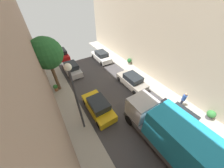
# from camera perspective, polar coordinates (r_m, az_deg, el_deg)

# --- Properties ---
(ground) EXTENTS (32.00, 32.00, 0.00)m
(ground) POSITION_cam_1_polar(r_m,az_deg,el_deg) (11.41, 18.65, -21.85)
(ground) COLOR #423F42
(sidewalk_right) EXTENTS (2.00, 44.00, 0.15)m
(sidewalk_right) POSITION_cam_1_polar(r_m,az_deg,el_deg) (14.47, 32.17, -9.78)
(sidewalk_right) COLOR #A8A399
(sidewalk_right) RESTS_ON ground
(parked_car_left_2) EXTENTS (1.78, 4.20, 1.57)m
(parked_car_left_2) POSITION_cam_1_polar(r_m,az_deg,el_deg) (11.65, -6.66, -10.89)
(parked_car_left_2) COLOR gold
(parked_car_left_2) RESTS_ON ground
(parked_car_left_3) EXTENTS (1.78, 4.20, 1.57)m
(parked_car_left_3) POSITION_cam_1_polar(r_m,az_deg,el_deg) (17.73, -19.04, 7.07)
(parked_car_left_3) COLOR silver
(parked_car_left_3) RESTS_ON ground
(parked_car_left_4) EXTENTS (1.78, 4.20, 1.57)m
(parked_car_left_4) POSITION_cam_1_polar(r_m,az_deg,el_deg) (22.60, -23.37, 13.18)
(parked_car_left_4) COLOR red
(parked_car_left_4) RESTS_ON ground
(parked_car_right_2) EXTENTS (1.78, 4.20, 1.57)m
(parked_car_right_2) POSITION_cam_1_polar(r_m,az_deg,el_deg) (12.33, 29.71, -14.19)
(parked_car_right_2) COLOR black
(parked_car_right_2) RESTS_ON ground
(parked_car_right_3) EXTENTS (1.78, 4.20, 1.57)m
(parked_car_right_3) POSITION_cam_1_polar(r_m,az_deg,el_deg) (14.71, 9.69, 1.57)
(parked_car_right_3) COLOR gray
(parked_car_right_3) RESTS_ON ground
(parked_car_right_4) EXTENTS (1.78, 4.20, 1.57)m
(parked_car_right_4) POSITION_cam_1_polar(r_m,az_deg,el_deg) (20.20, -5.21, 13.27)
(parked_car_right_4) COLOR white
(parked_car_right_4) RESTS_ON ground
(delivery_truck) EXTENTS (2.26, 6.60, 3.38)m
(delivery_truck) POSITION_cam_1_polar(r_m,az_deg,el_deg) (9.76, 25.22, -20.28)
(delivery_truck) COLOR #4C4C51
(delivery_truck) RESTS_ON ground
(pedestrian) EXTENTS (0.40, 0.36, 1.72)m
(pedestrian) POSITION_cam_1_polar(r_m,az_deg,el_deg) (13.74, 31.46, -6.29)
(pedestrian) COLOR #2D334C
(pedestrian) RESTS_ON sidewalk_right
(street_tree_0) EXTENTS (3.15, 3.15, 6.15)m
(street_tree_0) POSITION_cam_1_polar(r_m,az_deg,el_deg) (13.33, -29.33, 12.74)
(street_tree_0) COLOR brown
(street_tree_0) RESTS_ON sidewalk_left
(potted_plant_0) EXTENTS (0.71, 0.71, 0.98)m
(potted_plant_0) POSITION_cam_1_polar(r_m,az_deg,el_deg) (14.28, 40.23, -11.31)
(potted_plant_0) COLOR slate
(potted_plant_0) RESTS_ON sidewalk_right
(potted_plant_1) EXTENTS (0.67, 0.67, 0.94)m
(potted_plant_1) POSITION_cam_1_polar(r_m,az_deg,el_deg) (19.02, 8.41, 11.03)
(potted_plant_1) COLOR #B2A899
(potted_plant_1) RESTS_ON sidewalk_right
(potted_plant_2) EXTENTS (0.50, 0.50, 0.85)m
(potted_plant_2) POSITION_cam_1_polar(r_m,az_deg,el_deg) (15.20, -25.78, -1.51)
(potted_plant_2) COLOR brown
(potted_plant_2) RESTS_ON sidewalk_left
(lamp_post) EXTENTS (0.44, 0.44, 6.34)m
(lamp_post) POSITION_cam_1_polar(r_m,az_deg,el_deg) (8.15, -17.52, -4.40)
(lamp_post) COLOR #333338
(lamp_post) RESTS_ON sidewalk_left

